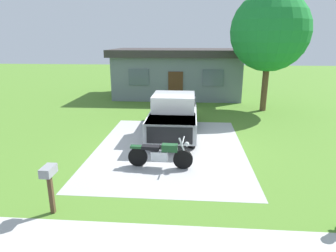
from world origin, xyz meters
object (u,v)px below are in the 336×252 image
Objects in this scene: shade_tree at (270,32)px; neighbor_house at (177,72)px; motorcycle at (161,154)px; mailbox at (49,177)px; pickup_truck at (174,113)px.

shade_tree is 0.72× the size of neighbor_house.
neighbor_house reaches higher than motorcycle.
shade_tree is (7.81, 11.78, 3.63)m from mailbox.
mailbox is 14.59m from shade_tree.
pickup_truck is 7.35m from mailbox.
motorcycle is 3.94m from pickup_truck.
motorcycle is at bearing -121.38° from shade_tree.
mailbox is at bearing -129.43° from motorcycle.
neighbor_house reaches higher than mailbox.
shade_tree is at bearing 43.71° from pickup_truck.
shade_tree reaches higher than pickup_truck.
motorcycle is at bearing 50.57° from mailbox.
neighbor_house is (-5.47, 4.51, -2.81)m from shade_tree.
shade_tree is (5.15, 4.93, 3.65)m from pickup_truck.
mailbox is at bearing -98.16° from neighbor_house.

